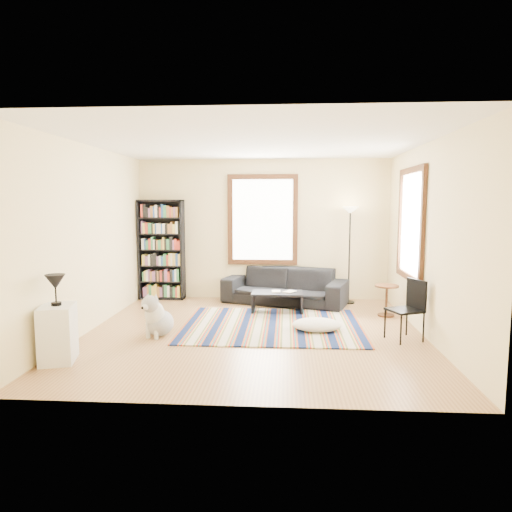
# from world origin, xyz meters

# --- Properties ---
(floor) EXTENTS (5.00, 5.00, 0.10)m
(floor) POSITION_xyz_m (0.00, 0.00, -0.05)
(floor) COLOR #A97E4D
(floor) RESTS_ON ground
(ceiling) EXTENTS (5.00, 5.00, 0.10)m
(ceiling) POSITION_xyz_m (0.00, 0.00, 2.85)
(ceiling) COLOR white
(ceiling) RESTS_ON floor
(wall_back) EXTENTS (5.00, 0.10, 2.80)m
(wall_back) POSITION_xyz_m (0.00, 2.55, 1.40)
(wall_back) COLOR beige
(wall_back) RESTS_ON floor
(wall_front) EXTENTS (5.00, 0.10, 2.80)m
(wall_front) POSITION_xyz_m (0.00, -2.55, 1.40)
(wall_front) COLOR beige
(wall_front) RESTS_ON floor
(wall_left) EXTENTS (0.10, 5.00, 2.80)m
(wall_left) POSITION_xyz_m (-2.55, 0.00, 1.40)
(wall_left) COLOR beige
(wall_left) RESTS_ON floor
(wall_right) EXTENTS (0.10, 5.00, 2.80)m
(wall_right) POSITION_xyz_m (2.55, 0.00, 1.40)
(wall_right) COLOR beige
(wall_right) RESTS_ON floor
(window_back) EXTENTS (1.20, 0.06, 1.60)m
(window_back) POSITION_xyz_m (0.00, 2.47, 1.60)
(window_back) COLOR white
(window_back) RESTS_ON wall_back
(window_right) EXTENTS (0.06, 1.20, 1.60)m
(window_right) POSITION_xyz_m (2.47, 0.80, 1.60)
(window_right) COLOR white
(window_right) RESTS_ON wall_right
(rug) EXTENTS (2.79, 2.23, 0.02)m
(rug) POSITION_xyz_m (0.27, 0.39, 0.01)
(rug) COLOR #0C183E
(rug) RESTS_ON floor
(sofa) EXTENTS (2.51, 1.59, 0.68)m
(sofa) POSITION_xyz_m (0.45, 2.05, 0.34)
(sofa) COLOR black
(sofa) RESTS_ON floor
(bookshelf) EXTENTS (0.90, 0.30, 2.00)m
(bookshelf) POSITION_xyz_m (-2.03, 2.32, 1.00)
(bookshelf) COLOR black
(bookshelf) RESTS_ON floor
(coffee_table) EXTENTS (1.02, 0.81, 0.36)m
(coffee_table) POSITION_xyz_m (0.33, 1.33, 0.18)
(coffee_table) COLOR black
(coffee_table) RESTS_ON floor
(book_a) EXTENTS (0.21, 0.16, 0.02)m
(book_a) POSITION_xyz_m (0.23, 1.33, 0.37)
(book_a) COLOR beige
(book_a) RESTS_ON coffee_table
(book_b) EXTENTS (0.26, 0.28, 0.02)m
(book_b) POSITION_xyz_m (0.48, 1.38, 0.37)
(book_b) COLOR beige
(book_b) RESTS_ON coffee_table
(floor_cushion) EXTENTS (0.91, 0.81, 0.19)m
(floor_cushion) POSITION_xyz_m (0.95, 0.16, 0.09)
(floor_cushion) COLOR silver
(floor_cushion) RESTS_ON floor
(floor_lamp) EXTENTS (0.35, 0.35, 1.86)m
(floor_lamp) POSITION_xyz_m (1.69, 2.15, 0.93)
(floor_lamp) COLOR black
(floor_lamp) RESTS_ON floor
(side_table) EXTENTS (0.49, 0.49, 0.54)m
(side_table) POSITION_xyz_m (2.20, 1.16, 0.27)
(side_table) COLOR #442711
(side_table) RESTS_ON floor
(folding_chair) EXTENTS (0.55, 0.54, 0.86)m
(folding_chair) POSITION_xyz_m (2.15, -0.23, 0.43)
(folding_chair) COLOR black
(folding_chair) RESTS_ON floor
(white_cabinet) EXTENTS (0.49, 0.58, 0.70)m
(white_cabinet) POSITION_xyz_m (-2.30, -1.41, 0.35)
(white_cabinet) COLOR white
(white_cabinet) RESTS_ON floor
(table_lamp) EXTENTS (0.28, 0.28, 0.38)m
(table_lamp) POSITION_xyz_m (-2.30, -1.41, 0.89)
(table_lamp) COLOR black
(table_lamp) RESTS_ON white_cabinet
(dog) EXTENTS (0.64, 0.75, 0.63)m
(dog) POSITION_xyz_m (-1.37, -0.24, 0.31)
(dog) COLOR silver
(dog) RESTS_ON floor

